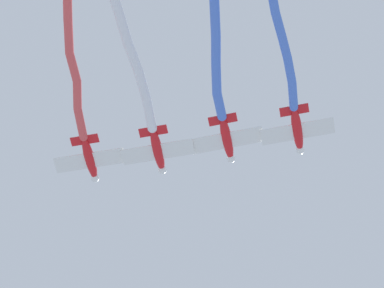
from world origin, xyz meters
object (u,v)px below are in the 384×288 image
object	(u,v)px
airplane_left_wing	(227,139)
airplane_slot	(90,159)
airplane_right_wing	(158,151)
airplane_lead	(297,130)

from	to	relation	value
airplane_left_wing	airplane_slot	bearing A→B (deg)	92.50
airplane_right_wing	airplane_lead	bearing A→B (deg)	-88.94
airplane_lead	airplane_right_wing	bearing A→B (deg)	91.94
airplane_lead	airplane_left_wing	xyz separation A→B (m)	(6.96, 1.48, 0.30)
airplane_lead	airplane_right_wing	size ratio (longest dim) A/B	1.00
airplane_lead	airplane_right_wing	distance (m)	14.24
airplane_left_wing	airplane_right_wing	distance (m)	7.13
airplane_left_wing	airplane_slot	distance (m)	14.24
airplane_slot	airplane_right_wing	bearing A→B (deg)	-89.39
airplane_left_wing	airplane_right_wing	size ratio (longest dim) A/B	1.00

